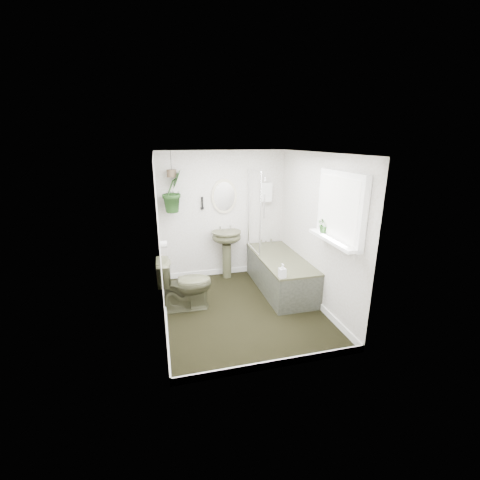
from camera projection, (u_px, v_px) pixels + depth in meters
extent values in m
cube|color=black|center=(242.00, 309.00, 4.91)|extent=(2.30, 2.80, 0.02)
cube|color=white|center=(243.00, 152.00, 4.22)|extent=(2.30, 2.80, 0.02)
cube|color=white|center=(223.00, 215.00, 5.87)|extent=(2.30, 0.02, 2.30)
cube|color=white|center=(278.00, 275.00, 3.26)|extent=(2.30, 0.02, 2.30)
cube|color=white|center=(159.00, 242.00, 4.29)|extent=(0.02, 2.80, 2.30)
cube|color=white|center=(317.00, 231.00, 4.84)|extent=(0.02, 2.80, 2.30)
cube|color=white|center=(242.00, 305.00, 4.89)|extent=(2.30, 2.80, 0.10)
cube|color=white|center=(266.00, 192.00, 5.88)|extent=(0.20, 0.10, 0.35)
ellipsoid|color=beige|center=(224.00, 196.00, 5.73)|extent=(0.46, 0.03, 0.62)
cylinder|color=black|center=(202.00, 203.00, 5.66)|extent=(0.04, 0.04, 0.22)
cylinder|color=white|center=(163.00, 244.00, 5.03)|extent=(0.11, 0.11, 0.11)
cube|color=white|center=(341.00, 208.00, 4.03)|extent=(0.08, 1.00, 0.90)
cube|color=white|center=(333.00, 240.00, 4.14)|extent=(0.18, 1.00, 0.04)
cube|color=white|center=(337.00, 208.00, 4.02)|extent=(0.01, 0.86, 0.76)
imported|color=#43442D|center=(185.00, 284.00, 4.80)|extent=(0.80, 0.46, 0.81)
imported|color=black|center=(325.00, 224.00, 4.36)|extent=(0.21, 0.19, 0.23)
imported|color=black|center=(173.00, 191.00, 5.37)|extent=(0.49, 0.50, 0.71)
imported|color=black|center=(282.00, 271.00, 4.56)|extent=(0.10, 0.10, 0.21)
cylinder|color=#4E3F2E|center=(172.00, 173.00, 5.28)|extent=(0.16, 0.16, 0.12)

